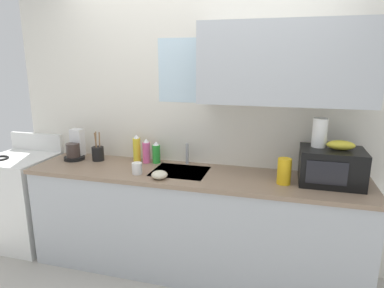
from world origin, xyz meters
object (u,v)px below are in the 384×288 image
Objects in this scene: stove_range at (23,200)px; dish_soap_bottle_yellow at (137,149)px; dish_soap_bottle_pink at (146,151)px; small_bowl at (159,175)px; cereal_canister at (284,171)px; mug_white at (137,168)px; microwave at (331,167)px; dish_soap_bottle_green at (156,153)px; banana_bunch at (341,145)px; utensil_crock at (98,153)px; coffee_maker at (75,148)px; paper_towel_roll at (320,133)px.

dish_soap_bottle_yellow is at bearing 9.45° from stove_range.
small_bowl is (0.27, -0.38, -0.07)m from dish_soap_bottle_pink.
mug_white is at bearing -175.60° from cereal_canister.
microwave reaches higher than dish_soap_bottle_pink.
dish_soap_bottle_green reaches higher than mug_white.
dish_soap_bottle_yellow is 1.95× the size of small_bowl.
cereal_canister is (2.50, -0.05, 0.54)m from stove_range.
dish_soap_bottle_yellow reaches higher than dish_soap_bottle_green.
banana_bunch is 2.09m from utensil_crock.
mug_white is (0.75, -0.25, -0.06)m from coffee_maker.
microwave reaches higher than cereal_canister.
paper_towel_roll is (2.74, 0.10, 0.82)m from stove_range.
dish_soap_bottle_yellow is at bearing 178.64° from dish_soap_bottle_green.
stove_range is 2.89m from microwave.
coffee_maker is at bearing 179.78° from paper_towel_roll.
small_bowl is (-1.29, -0.25, -0.10)m from microwave.
mug_white is (0.05, -0.32, -0.06)m from dish_soap_bottle_pink.
cereal_canister is (-0.24, -0.15, -0.28)m from paper_towel_roll.
banana_bunch is at bearing -1.93° from utensil_crock.
dish_soap_bottle_pink is at bearing -169.13° from dish_soap_bottle_green.
microwave is 2.28× the size of dish_soap_bottle_green.
paper_towel_roll is 1.28m from small_bowl.
microwave reaches higher than mug_white.
cereal_canister is at bearing -147.99° from paper_towel_roll.
banana_bunch is (0.05, 0.00, 0.17)m from microwave.
dish_soap_bottle_yellow is 0.92× the size of utensil_crock.
paper_towel_roll is (-0.15, 0.05, 0.08)m from banana_bunch.
stove_range is 0.80m from coffee_maker.
banana_bunch is 0.79× the size of dish_soap_bottle_yellow.
dish_soap_bottle_pink is (-1.56, 0.13, -0.03)m from microwave.
dish_soap_bottle_green is at bearing 174.60° from banana_bunch.
cereal_canister reaches higher than stove_range.
cereal_canister is at bearing -165.62° from banana_bunch.
dish_soap_bottle_pink is at bearing 98.83° from mug_white.
stove_range is 4.91× the size of paper_towel_roll.
paper_towel_roll is 2.17m from coffee_maker.
banana_bunch is at bearing 0.92° from stove_range.
cereal_canister is at bearing -1.23° from stove_range.
utensil_crock is at bearing 2.86° from coffee_maker.
paper_towel_roll is 1.47m from mug_white.
dish_soap_bottle_green reaches higher than stove_range.
microwave is at bearing -4.70° from dish_soap_bottle_pink.
mug_white is 0.23m from small_bowl.
mug_white is at bearing -81.17° from dish_soap_bottle_pink.
utensil_crock is at bearing 177.98° from microwave.
small_bowl is (-0.95, -0.15, -0.07)m from cereal_canister.
dish_soap_bottle_green reaches higher than small_bowl.
stove_range is 8.31× the size of small_bowl.
mug_white is 0.34× the size of utensil_crock.
microwave is at bearing 0.91° from stove_range.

